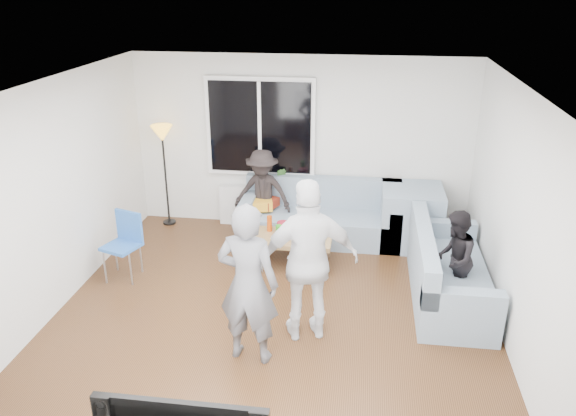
# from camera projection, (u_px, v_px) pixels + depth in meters

# --- Properties ---
(floor) EXTENTS (5.00, 5.50, 0.04)m
(floor) POSITION_uv_depth(u_px,v_px,m) (272.00, 323.00, 6.40)
(floor) COLOR #56351C
(floor) RESTS_ON ground
(ceiling) EXTENTS (5.00, 5.50, 0.04)m
(ceiling) POSITION_uv_depth(u_px,v_px,m) (269.00, 88.00, 5.40)
(ceiling) COLOR white
(ceiling) RESTS_ON ground
(wall_back) EXTENTS (5.00, 0.04, 2.60)m
(wall_back) POSITION_uv_depth(u_px,v_px,m) (301.00, 144.00, 8.44)
(wall_back) COLOR silver
(wall_back) RESTS_ON ground
(wall_front) EXTENTS (5.00, 0.04, 2.60)m
(wall_front) POSITION_uv_depth(u_px,v_px,m) (193.00, 397.00, 3.36)
(wall_front) COLOR silver
(wall_front) RESTS_ON ground
(wall_left) EXTENTS (0.04, 5.50, 2.60)m
(wall_left) POSITION_uv_depth(u_px,v_px,m) (44.00, 203.00, 6.21)
(wall_left) COLOR silver
(wall_left) RESTS_ON ground
(wall_right) EXTENTS (0.04, 5.50, 2.60)m
(wall_right) POSITION_uv_depth(u_px,v_px,m) (523.00, 229.00, 5.58)
(wall_right) COLOR silver
(wall_right) RESTS_ON ground
(window_frame) EXTENTS (1.62, 0.06, 1.47)m
(window_frame) POSITION_uv_depth(u_px,v_px,m) (260.00, 127.00, 8.34)
(window_frame) COLOR white
(window_frame) RESTS_ON wall_back
(window_glass) EXTENTS (1.50, 0.02, 1.35)m
(window_glass) POSITION_uv_depth(u_px,v_px,m) (260.00, 128.00, 8.31)
(window_glass) COLOR black
(window_glass) RESTS_ON window_frame
(window_mullion) EXTENTS (0.05, 0.03, 1.35)m
(window_mullion) POSITION_uv_depth(u_px,v_px,m) (260.00, 128.00, 8.30)
(window_mullion) COLOR white
(window_mullion) RESTS_ON window_frame
(radiator) EXTENTS (1.30, 0.12, 0.62)m
(radiator) POSITION_uv_depth(u_px,v_px,m) (261.00, 206.00, 8.78)
(radiator) COLOR silver
(radiator) RESTS_ON floor
(potted_plant) EXTENTS (0.19, 0.16, 0.34)m
(potted_plant) POSITION_uv_depth(u_px,v_px,m) (280.00, 179.00, 8.53)
(potted_plant) COLOR #346327
(potted_plant) RESTS_ON radiator
(vase) EXTENTS (0.15, 0.15, 0.15)m
(vase) POSITION_uv_depth(u_px,v_px,m) (252.00, 183.00, 8.62)
(vase) COLOR white
(vase) RESTS_ON radiator
(sofa_back_section) EXTENTS (2.30, 0.85, 0.85)m
(sofa_back_section) POSITION_uv_depth(u_px,v_px,m) (321.00, 212.00, 8.26)
(sofa_back_section) COLOR gray
(sofa_back_section) RESTS_ON floor
(sofa_right_section) EXTENTS (2.00, 0.85, 0.85)m
(sofa_right_section) POSITION_uv_depth(u_px,v_px,m) (451.00, 266.00, 6.72)
(sofa_right_section) COLOR gray
(sofa_right_section) RESTS_ON floor
(sofa_corner) EXTENTS (0.85, 0.85, 0.85)m
(sofa_corner) POSITION_uv_depth(u_px,v_px,m) (411.00, 217.00, 8.10)
(sofa_corner) COLOR gray
(sofa_corner) RESTS_ON floor
(cushion_yellow) EXTENTS (0.45, 0.40, 0.14)m
(cushion_yellow) POSITION_uv_depth(u_px,v_px,m) (259.00, 204.00, 8.33)
(cushion_yellow) COLOR orange
(cushion_yellow) RESTS_ON sofa_back_section
(cushion_red) EXTENTS (0.45, 0.42, 0.13)m
(cushion_red) POSITION_uv_depth(u_px,v_px,m) (264.00, 202.00, 8.39)
(cushion_red) COLOR maroon
(cushion_red) RESTS_ON sofa_back_section
(coffee_table) EXTENTS (1.10, 0.60, 0.40)m
(coffee_table) POSITION_uv_depth(u_px,v_px,m) (290.00, 250.00, 7.62)
(coffee_table) COLOR olive
(coffee_table) RESTS_ON floor
(pitcher) EXTENTS (0.17, 0.17, 0.17)m
(pitcher) POSITION_uv_depth(u_px,v_px,m) (283.00, 228.00, 7.59)
(pitcher) COLOR maroon
(pitcher) RESTS_ON coffee_table
(side_chair) EXTENTS (0.51, 0.51, 0.86)m
(side_chair) POSITION_uv_depth(u_px,v_px,m) (121.00, 247.00, 7.18)
(side_chair) COLOR #295FB5
(side_chair) RESTS_ON floor
(floor_lamp) EXTENTS (0.32, 0.32, 1.56)m
(floor_lamp) POSITION_uv_depth(u_px,v_px,m) (166.00, 176.00, 8.65)
(floor_lamp) COLOR yellow
(floor_lamp) RESTS_ON floor
(player_left) EXTENTS (0.66, 0.48, 1.68)m
(player_left) POSITION_uv_depth(u_px,v_px,m) (248.00, 284.00, 5.50)
(player_left) COLOR #535459
(player_left) RESTS_ON floor
(player_right) EXTENTS (1.12, 0.72, 1.78)m
(player_right) POSITION_uv_depth(u_px,v_px,m) (309.00, 261.00, 5.83)
(player_right) COLOR silver
(player_right) RESTS_ON floor
(spectator_right) EXTENTS (0.55, 0.65, 1.17)m
(spectator_right) POSITION_uv_depth(u_px,v_px,m) (454.00, 259.00, 6.53)
(spectator_right) COLOR black
(spectator_right) RESTS_ON floor
(spectator_back) EXTENTS (0.90, 0.59, 1.32)m
(spectator_back) POSITION_uv_depth(u_px,v_px,m) (263.00, 193.00, 8.31)
(spectator_back) COLOR black
(spectator_back) RESTS_ON floor
(bottle_e) EXTENTS (0.07, 0.07, 0.19)m
(bottle_e) POSITION_uv_depth(u_px,v_px,m) (321.00, 228.00, 7.58)
(bottle_e) COLOR black
(bottle_e) RESTS_ON coffee_table
(bottle_b) EXTENTS (0.08, 0.08, 0.23)m
(bottle_b) POSITION_uv_depth(u_px,v_px,m) (279.00, 233.00, 7.36)
(bottle_b) COLOR #28941A
(bottle_b) RESTS_ON coffee_table
(bottle_a) EXTENTS (0.07, 0.07, 0.22)m
(bottle_a) POSITION_uv_depth(u_px,v_px,m) (270.00, 224.00, 7.67)
(bottle_a) COLOR #BA400A
(bottle_a) RESTS_ON coffee_table
(bottle_d) EXTENTS (0.07, 0.07, 0.23)m
(bottle_d) POSITION_uv_depth(u_px,v_px,m) (305.00, 233.00, 7.38)
(bottle_d) COLOR orange
(bottle_d) RESTS_ON coffee_table
(bottle_c) EXTENTS (0.07, 0.07, 0.19)m
(bottle_c) POSITION_uv_depth(u_px,v_px,m) (295.00, 224.00, 7.68)
(bottle_c) COLOR black
(bottle_c) RESTS_ON coffee_table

